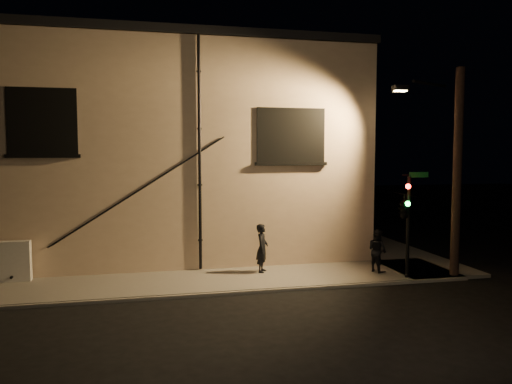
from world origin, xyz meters
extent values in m
plane|color=black|center=(0.00, 0.00, 0.00)|extent=(90.00, 90.00, 0.00)
cube|color=slate|center=(-3.00, 1.50, 0.06)|extent=(20.00, 3.00, 0.12)
cube|color=slate|center=(6.50, 8.00, 0.06)|extent=(3.00, 16.00, 0.12)
cube|color=beige|center=(-3.00, 9.00, 4.25)|extent=(16.00, 12.00, 8.50)
cube|color=black|center=(-3.00, 9.00, 8.65)|extent=(16.20, 12.20, 0.30)
cube|color=black|center=(-7.00, 2.98, 5.40)|extent=(2.20, 0.10, 2.20)
cube|color=#A5B28C|center=(-7.00, 3.00, 5.40)|extent=(1.98, 0.05, 1.98)
cube|color=black|center=(1.60, 2.98, 5.00)|extent=(2.60, 0.10, 2.00)
cube|color=black|center=(1.60, 3.00, 5.00)|extent=(2.38, 0.05, 1.78)
cylinder|color=black|center=(-1.80, 2.92, 4.31)|extent=(0.11, 0.11, 8.30)
cylinder|color=black|center=(-4.00, 2.95, 3.00)|extent=(5.96, 0.04, 3.75)
cylinder|color=black|center=(-3.88, 2.95, 3.06)|extent=(5.96, 0.04, 3.75)
imported|color=black|center=(0.30, 2.13, 0.98)|extent=(0.63, 0.74, 1.71)
imported|color=black|center=(4.31, 1.26, 0.88)|extent=(0.78, 0.88, 1.52)
cylinder|color=black|center=(4.94, 0.30, 1.84)|extent=(0.12, 0.12, 3.44)
imported|color=black|center=(4.72, 0.18, 2.57)|extent=(0.70, 2.11, 0.83)
sphere|color=#FF140C|center=(4.74, 0.00, 3.25)|extent=(0.17, 0.17, 0.17)
sphere|color=#14FF3F|center=(4.74, 0.00, 2.67)|extent=(0.17, 0.17, 0.17)
cube|color=#0C4C1E|center=(5.29, 0.30, 3.61)|extent=(0.70, 0.03, 0.18)
cylinder|color=black|center=(6.71, 0.24, 3.61)|extent=(0.30, 0.30, 7.22)
cylinder|color=black|center=(5.91, 0.79, 6.72)|extent=(1.83, 1.00, 0.10)
cube|color=black|center=(5.11, 1.34, 6.62)|extent=(0.55, 0.28, 0.18)
cube|color=#FFC672|center=(5.11, 1.34, 6.52)|extent=(0.42, 0.20, 0.04)
camera|label=1|loc=(-3.77, -14.84, 4.38)|focal=35.00mm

